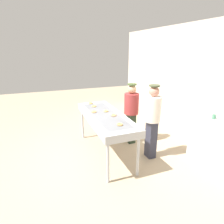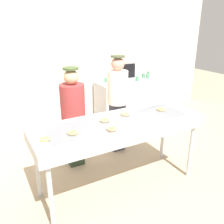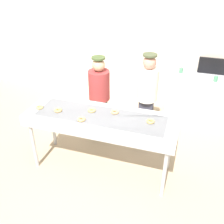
# 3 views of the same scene
# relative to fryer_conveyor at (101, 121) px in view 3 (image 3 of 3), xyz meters

# --- Properties ---
(ground_plane) EXTENTS (16.00, 16.00, 0.00)m
(ground_plane) POSITION_rel_fryer_conveyor_xyz_m (0.00, 0.00, -0.91)
(ground_plane) COLOR tan
(back_wall) EXTENTS (8.00, 0.12, 3.07)m
(back_wall) POSITION_rel_fryer_conveyor_xyz_m (0.00, 2.55, 0.62)
(back_wall) COLOR beige
(back_wall) RESTS_ON ground
(fryer_conveyor) EXTENTS (2.27, 0.78, 1.00)m
(fryer_conveyor) POSITION_rel_fryer_conveyor_xyz_m (0.00, 0.00, 0.00)
(fryer_conveyor) COLOR #B7BABF
(fryer_conveyor) RESTS_ON ground
(glazed_donut_0) EXTENTS (0.16, 0.16, 0.03)m
(glazed_donut_0) POSITION_rel_fryer_conveyor_xyz_m (-0.98, -0.08, 0.10)
(glazed_donut_0) COLOR #E8BA63
(glazed_donut_0) RESTS_ON fryer_conveyor
(glazed_donut_1) EXTENTS (0.16, 0.16, 0.03)m
(glazed_donut_1) POSITION_rel_fryer_conveyor_xyz_m (-0.66, -0.07, 0.10)
(glazed_donut_1) COLOR #E1B261
(glazed_donut_1) RESTS_ON fryer_conveyor
(glazed_donut_2) EXTENTS (0.12, 0.12, 0.03)m
(glazed_donut_2) POSITION_rel_fryer_conveyor_xyz_m (0.17, 0.14, 0.10)
(glazed_donut_2) COLOR #EEAA67
(glazed_donut_2) RESTS_ON fryer_conveyor
(glazed_donut_3) EXTENTS (0.12, 0.12, 0.03)m
(glazed_donut_3) POSITION_rel_fryer_conveyor_xyz_m (0.73, 0.05, 0.10)
(glazed_donut_3) COLOR #E3AD5C
(glazed_donut_3) RESTS_ON fryer_conveyor
(glazed_donut_4) EXTENTS (0.15, 0.15, 0.03)m
(glazed_donut_4) POSITION_rel_fryer_conveyor_xyz_m (-0.17, 0.08, 0.10)
(glazed_donut_4) COLOR #E6BC65
(glazed_donut_4) RESTS_ON fryer_conveyor
(glazed_donut_5) EXTENTS (0.16, 0.16, 0.03)m
(glazed_donut_5) POSITION_rel_fryer_conveyor_xyz_m (-0.22, -0.20, 0.10)
(glazed_donut_5) COLOR #EDAB62
(glazed_donut_5) RESTS_ON fryer_conveyor
(worker_baker) EXTENTS (0.37, 0.37, 1.59)m
(worker_baker) POSITION_rel_fryer_conveyor_xyz_m (-0.33, 0.83, 0.01)
(worker_baker) COLOR #2B3B29
(worker_baker) RESTS_ON ground
(worker_assistant) EXTENTS (0.35, 0.35, 1.69)m
(worker_assistant) POSITION_rel_fryer_conveyor_xyz_m (0.51, 0.93, 0.06)
(worker_assistant) COLOR #2F3140
(worker_assistant) RESTS_ON ground
(prep_counter) EXTENTS (1.63, 0.64, 0.93)m
(prep_counter) POSITION_rel_fryer_conveyor_xyz_m (1.56, 2.10, -0.45)
(prep_counter) COLOR #B7BABF
(prep_counter) RESTS_ON ground
(paper_cup_0) EXTENTS (0.08, 0.08, 0.10)m
(paper_cup_0) POSITION_rel_fryer_conveyor_xyz_m (1.65, 1.99, 0.07)
(paper_cup_0) COLOR #4C8C66
(paper_cup_0) RESTS_ON prep_counter
(paper_cup_2) EXTENTS (0.08, 0.08, 0.10)m
(paper_cup_2) POSITION_rel_fryer_conveyor_xyz_m (0.97, 2.22, 0.07)
(paper_cup_2) COLOR #4C8C66
(paper_cup_2) RESTS_ON prep_counter
(menu_display) EXTENTS (0.54, 0.04, 0.33)m
(menu_display) POSITION_rel_fryer_conveyor_xyz_m (1.56, 2.37, 0.18)
(menu_display) COLOR black
(menu_display) RESTS_ON prep_counter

